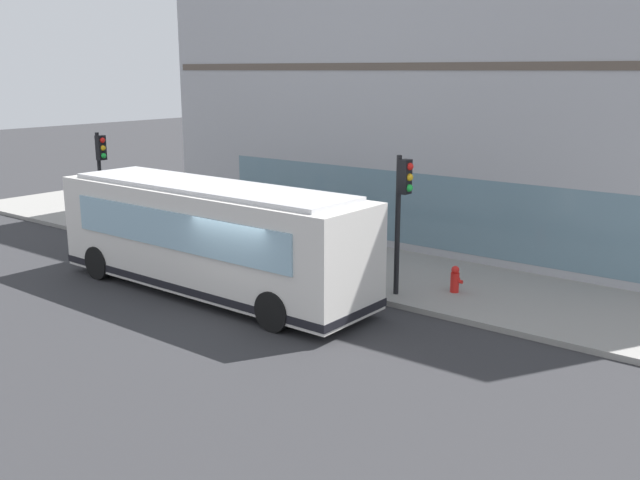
# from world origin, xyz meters

# --- Properties ---
(ground) EXTENTS (120.00, 120.00, 0.00)m
(ground) POSITION_xyz_m (0.00, 0.00, 0.00)
(ground) COLOR #2D2D30
(sidewalk_curb) EXTENTS (4.88, 40.00, 0.15)m
(sidewalk_curb) POSITION_xyz_m (5.04, 0.00, 0.07)
(sidewalk_curb) COLOR gray
(sidewalk_curb) RESTS_ON ground
(building_corner) EXTENTS (8.34, 21.78, 11.24)m
(building_corner) POSITION_xyz_m (11.62, 0.00, 5.61)
(building_corner) COLOR #A8A8AD
(building_corner) RESTS_ON ground
(city_bus_nearside) EXTENTS (2.65, 10.06, 3.07)m
(city_bus_nearside) POSITION_xyz_m (0.58, 2.08, 1.55)
(city_bus_nearside) COLOR silver
(city_bus_nearside) RESTS_ON ground
(traffic_light_near_corner) EXTENTS (0.32, 0.49, 3.77)m
(traffic_light_near_corner) POSITION_xyz_m (3.27, -2.46, 2.78)
(traffic_light_near_corner) COLOR black
(traffic_light_near_corner) RESTS_ON sidewalk_curb
(traffic_light_down_block) EXTENTS (0.32, 0.49, 3.70)m
(traffic_light_down_block) POSITION_xyz_m (3.06, 10.40, 2.73)
(traffic_light_down_block) COLOR black
(traffic_light_down_block) RESTS_ON sidewalk_curb
(fire_hydrant) EXTENTS (0.35, 0.35, 0.74)m
(fire_hydrant) POSITION_xyz_m (4.39, -3.53, 0.51)
(fire_hydrant) COLOR red
(fire_hydrant) RESTS_ON sidewalk_curb
(pedestrian_by_light_pole) EXTENTS (0.32, 0.32, 1.61)m
(pedestrian_by_light_pole) POSITION_xyz_m (5.33, 3.44, 1.07)
(pedestrian_by_light_pole) COLOR silver
(pedestrian_by_light_pole) RESTS_ON sidewalk_curb
(pedestrian_walking_along_curb) EXTENTS (0.32, 0.32, 1.76)m
(pedestrian_walking_along_curb) POSITION_xyz_m (4.10, 8.00, 1.17)
(pedestrian_walking_along_curb) COLOR #99994C
(pedestrian_walking_along_curb) RESTS_ON sidewalk_curb
(pedestrian_near_building_entrance) EXTENTS (0.32, 0.32, 1.80)m
(pedestrian_near_building_entrance) POSITION_xyz_m (4.00, 6.21, 1.19)
(pedestrian_near_building_entrance) COLOR silver
(pedestrian_near_building_entrance) RESTS_ON sidewalk_curb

